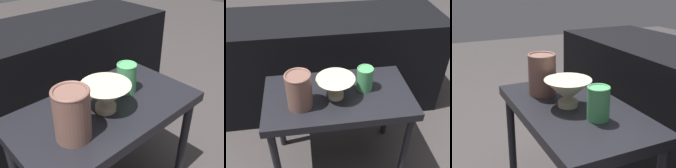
{
  "view_description": "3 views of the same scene",
  "coord_description": "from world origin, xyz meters",
  "views": [
    {
      "loc": [
        -0.52,
        -0.6,
        1.06
      ],
      "look_at": [
        0.01,
        -0.03,
        0.6
      ],
      "focal_mm": 42.0,
      "sensor_mm": 36.0,
      "label": 1
    },
    {
      "loc": [
        -0.14,
        -0.97,
        1.3
      ],
      "look_at": [
        0.0,
        0.01,
        0.55
      ],
      "focal_mm": 42.0,
      "sensor_mm": 36.0,
      "label": 2
    },
    {
      "loc": [
        0.98,
        -0.51,
        0.97
      ],
      "look_at": [
        0.01,
        -0.05,
        0.6
      ],
      "focal_mm": 50.0,
      "sensor_mm": 36.0,
      "label": 3
    }
  ],
  "objects": [
    {
      "name": "vase_textured_left",
      "position": [
        -0.18,
        -0.06,
        0.59
      ],
      "size": [
        0.12,
        0.12,
        0.17
      ],
      "color": "brown",
      "rests_on": "table"
    },
    {
      "name": "table",
      "position": [
        0.0,
        0.0,
        0.44
      ],
      "size": [
        0.72,
        0.4,
        0.5
      ],
      "color": "black",
      "rests_on": "ground_plane"
    },
    {
      "name": "bowl",
      "position": [
        -0.01,
        -0.02,
        0.56
      ],
      "size": [
        0.18,
        0.18,
        0.11
      ],
      "color": "#C1B293",
      "rests_on": "table"
    },
    {
      "name": "vase_colorful_right",
      "position": [
        0.13,
        0.03,
        0.56
      ],
      "size": [
        0.08,
        0.08,
        0.12
      ],
      "color": "#47995B",
      "rests_on": "table"
    }
  ]
}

